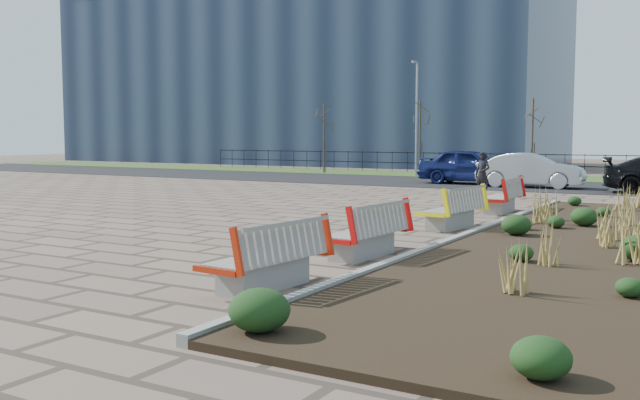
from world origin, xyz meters
The scene contains 19 objects.
ground centered at (0.00, 0.00, 0.00)m, with size 120.00×120.00×0.00m, color #6E5C4B.
planting_bed centered at (6.25, 5.00, 0.05)m, with size 4.50×18.00×0.10m, color black.
planting_curb centered at (3.92, 5.00, 0.07)m, with size 0.16×18.00×0.15m, color gray.
grass_verge_far centered at (0.00, 28.00, 0.02)m, with size 80.00×5.00×0.04m, color #33511E.
road centered at (0.00, 22.00, 0.01)m, with size 80.00×7.00×0.02m, color black.
bench_a centered at (3.00, -1.17, 0.50)m, with size 0.90×2.10×1.00m, color #B6240C, non-canonical shape.
bench_b centered at (3.00, 1.97, 0.50)m, with size 0.90×2.10×1.00m, color red, non-canonical shape.
bench_c centered at (3.00, 6.61, 0.50)m, with size 0.90×2.10×1.00m, color #FFEB0D, non-canonical shape.
bench_d centered at (3.00, 10.68, 0.50)m, with size 0.90×2.10×1.00m, color red, non-canonical shape.
litter_bin centered at (2.84, 3.12, 0.41)m, with size 0.51×0.51×0.82m, color #B2B2B7.
pedestrian centered at (0.93, 15.63, 0.81)m, with size 0.59×0.39×1.63m, color black.
car_blue centered at (-1.52, 21.66, 0.82)m, with size 1.89×4.69×1.60m, color #111A4E.
car_silver centered at (1.35, 20.89, 0.74)m, with size 1.52×4.37×1.44m, color #AAADB2.
tree_a centered at (-12.00, 26.50, 2.04)m, with size 1.40×1.40×4.00m, color #4C3D2D, non-canonical shape.
tree_b centered at (-6.00, 26.50, 2.04)m, with size 1.40×1.40×4.00m, color #4C3D2D, non-canonical shape.
tree_c centered at (0.00, 26.50, 2.04)m, with size 1.40×1.40×4.00m, color #4C3D2D, non-canonical shape.
lamp_west centered at (-6.00, 26.00, 3.04)m, with size 0.24×0.60×6.00m, color gray, non-canonical shape.
railing_fence centered at (0.00, 29.50, 0.64)m, with size 44.00×0.10×1.20m, color black, non-canonical shape.
building_glass centered at (-22.00, 40.00, 7.50)m, with size 40.00×14.00×15.00m, color #192338.
Camera 1 is at (8.86, -9.56, 2.23)m, focal length 40.00 mm.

